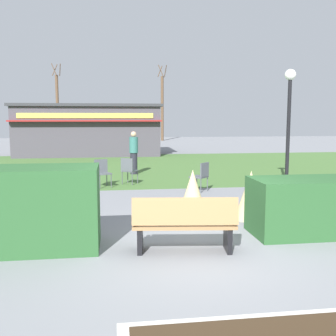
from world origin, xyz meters
The scene contains 18 objects.
ground_plane centered at (0.00, 0.00, 0.00)m, with size 80.00×80.00×0.00m, color slate.
lawn_patch centered at (0.00, 11.81, 0.00)m, with size 36.00×12.00×0.01m, color #446B33.
park_bench centered at (-0.25, -0.06, 0.48)m, with size 1.75×0.71×0.95m.
hedge_left centered at (-2.99, 0.47, 0.70)m, with size 2.68×1.10×1.40m, color #28562B.
hedge_right centered at (2.25, 0.66, 0.54)m, with size 2.11×1.10×1.07m, color #28562B.
ornamental_grass_behind_left centered at (1.58, 1.90, 0.53)m, with size 0.70×0.70×1.07m, color #D1BC7F.
ornamental_grass_behind_right centered at (0.30, 1.98, 0.55)m, with size 0.70×0.70×1.11m, color #D1BC7F.
lamppost_mid centered at (4.32, 6.09, 2.40)m, with size 0.36×0.36×3.78m.
trash_bin centered at (-2.59, 1.34, 0.40)m, with size 0.52×0.52×0.80m, color #2D4233.
food_kiosk centered at (-2.85, 18.27, 1.52)m, with size 8.58×4.64×3.03m.
cafe_chair_west centered at (-1.76, 6.46, 0.53)m, with size 0.57×0.57×0.89m.
cafe_chair_east centered at (-0.90, 6.85, 0.53)m, with size 0.60×0.60×0.89m.
cafe_chair_center centered at (1.22, 5.21, 0.53)m, with size 0.62×0.62×0.89m.
person_strolling centered at (-0.60, 9.32, 0.86)m, with size 0.34×0.34×1.69m.
parked_car_west_slot centered at (-5.86, 26.95, 0.64)m, with size 4.21×2.07×1.20m.
parked_car_center_slot centered at (-0.94, 26.95, 0.64)m, with size 4.20×2.07×1.20m.
tree_left_bg centered at (-6.66, 33.01, 3.31)m, with size 0.91×0.96×7.35m.
tree_right_bg centered at (3.44, 32.80, 3.31)m, with size 0.91×0.96×7.36m.
Camera 1 is at (-1.38, -6.24, 2.20)m, focal length 42.15 mm.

